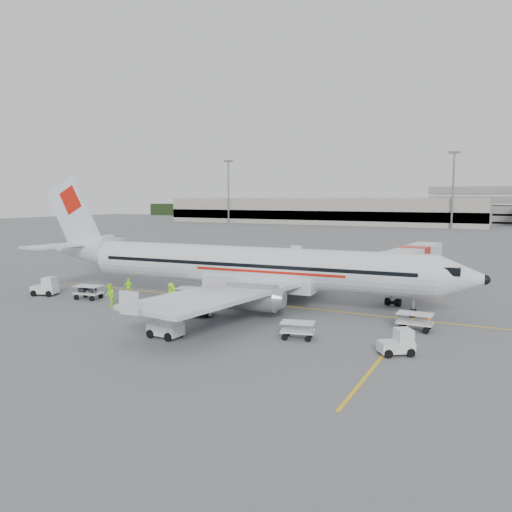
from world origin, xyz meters
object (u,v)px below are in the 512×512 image
Objects in this scene: tug_fore at (396,342)px; tug_mid at (165,325)px; jet_bridge at (413,270)px; aircraft at (251,240)px; belt_loader at (188,298)px; tug_aft at (45,286)px.

tug_mid is (-13.97, -3.11, 0.10)m from tug_fore.
jet_bridge is 19.57m from tug_fore.
aircraft reaches higher than belt_loader.
belt_loader is at bearing -20.07° from tug_aft.
aircraft is at bearing -0.83° from tug_aft.
jet_bridge is 8.73× the size of tug_fore.
tug_fore is 32.70m from tug_aft.
tug_fore is at bearing 16.31° from tug_mid.
jet_bridge is 25.35m from tug_mid.
aircraft reaches higher than tug_mid.
jet_bridge is 34.28m from tug_aft.
belt_loader is at bearing 114.56° from tug_mid.
tug_mid is 0.99× the size of tug_aft.
aircraft reaches higher than tug_fore.
aircraft is at bearing 93.86° from tug_mid.
aircraft reaches higher than jet_bridge.
tug_aft is at bearing -146.82° from jet_bridge.
tug_aft is (-30.19, -16.18, -1.37)m from jet_bridge.
tug_aft is (-18.55, -5.64, -4.59)m from aircraft.
tug_mid is 19.61m from tug_aft.
aircraft is at bearing 113.08° from tug_fore.
aircraft is 20.31× the size of tug_fore.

